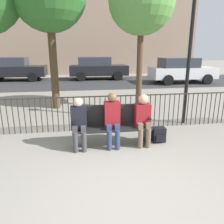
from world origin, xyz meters
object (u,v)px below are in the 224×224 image
Objects in this scene: park_bench at (111,124)px; parked_car_1 at (181,70)px; seated_person_0 at (79,121)px; seated_person_2 at (143,117)px; seated_person_1 at (112,117)px; tree_1 at (142,1)px; backpack at (159,135)px; parked_car_0 at (14,69)px; lamp_post at (192,27)px; parked_car_2 at (97,68)px.

park_bench is 0.42× the size of parked_car_1.
seated_person_2 is (1.42, 0.00, 0.03)m from seated_person_0.
seated_person_1 is at bearing 0.40° from seated_person_0.
tree_1 is at bearing 55.19° from seated_person_0.
tree_1 is (1.45, 3.00, 3.16)m from park_bench.
seated_person_1 is 1.04× the size of seated_person_2.
seated_person_2 is at bearing -0.23° from seated_person_1.
backpack is (0.44, 0.10, -0.50)m from seated_person_2.
park_bench is at bearing 169.41° from seated_person_2.
backpack is at bearing 3.20° from seated_person_0.
tree_1 is (0.32, 3.03, 3.48)m from backpack.
parked_car_0 is at bearing 113.85° from park_bench.
seated_person_2 is 0.28× the size of parked_car_0.
backpack is at bearing -118.11° from parked_car_1.
park_bench is 1.49× the size of seated_person_2.
backpack is (1.13, 0.10, -0.52)m from seated_person_1.
park_bench is 0.73m from seated_person_2.
tree_1 is 1.15× the size of lamp_post.
lamp_post is (1.67, 1.34, 2.04)m from seated_person_2.
park_bench is 1.18m from backpack.
parked_car_0 is (-4.48, 11.92, 0.20)m from seated_person_0.
parked_car_2 is at bearing 86.70° from seated_person_1.
seated_person_1 is at bearing -66.39° from parked_car_0.
seated_person_0 reaches higher than backpack.
backpack is 4.62m from tree_1.
seated_person_1 is at bearing 179.77° from seated_person_2.
tree_1 is 9.08m from parked_car_2.
parked_car_2 is (5.88, -0.18, 0.00)m from parked_car_0.
lamp_post is (3.10, 1.35, 2.07)m from seated_person_0.
parked_car_2 reaches higher than seated_person_0.
parked_car_1 reaches higher than park_bench.
seated_person_2 is at bearing 0.09° from seated_person_0.
seated_person_2 is 0.25× the size of tree_1.
lamp_post is at bearing 45.14° from backpack.
parked_car_0 reaches higher than seated_person_2.
seated_person_0 is 4.86m from tree_1.
parked_car_2 is (-0.78, 8.60, -2.81)m from tree_1.
park_bench is 10.76m from parked_car_1.
park_bench is at bearing 88.77° from seated_person_1.
seated_person_0 is 0.93× the size of seated_person_1.
backpack is 13.43m from parked_car_0.
parked_car_1 is at bearing 56.85° from seated_person_1.
lamp_post is at bearing 23.49° from seated_person_0.
backpack is 0.08× the size of parked_car_1.
parked_car_1 is 1.00× the size of parked_car_2.
parked_car_1 reaches higher than backpack.
seated_person_1 is 3.52× the size of backpack.
parked_car_1 is at bearing 53.05° from tree_1.
lamp_post is at bearing 29.50° from seated_person_1.
parked_car_0 is at bearing 178.21° from parked_car_2.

